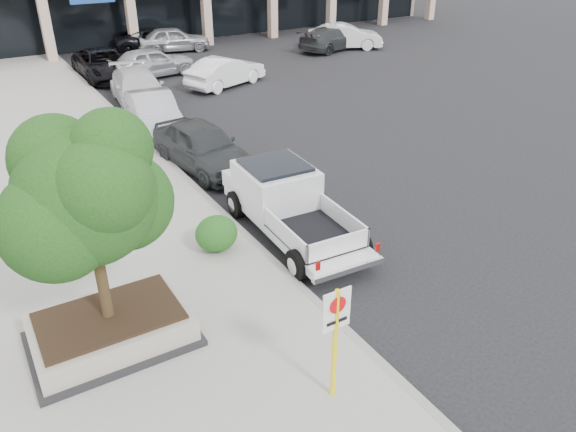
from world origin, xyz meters
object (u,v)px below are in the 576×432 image
Objects in this scene: planter_tree at (92,193)px; planter at (111,329)px; no_parking_sign at (336,330)px; curb_car_d at (104,64)px; lot_car_f at (345,36)px; curb_car_b at (154,113)px; lot_car_a at (152,62)px; lot_car_b at (226,72)px; curb_car_c at (139,88)px; pickup_truck at (293,207)px; lot_car_d at (154,39)px; lot_car_e at (173,39)px; lot_car_c at (332,38)px; curb_car_a at (203,146)px.

planter is at bearing -131.03° from planter_tree.
no_parking_sign is 0.43× the size of curb_car_d.
planter is 0.67× the size of lot_car_f.
planter_tree reaches higher than curb_car_b.
curb_car_d is at bearing 115.91° from lot_car_f.
lot_car_a is 13.15m from lot_car_f.
curb_car_c is at bearing 78.66° from lot_car_b.
pickup_truck is at bearing -83.57° from curb_car_c.
curb_car_d reaches higher than lot_car_d.
curb_car_c is 16.09m from lot_car_f.
pickup_truck is (5.35, 1.83, -2.53)m from planter_tree.
curb_car_d is at bearing 75.47° from planter.
lot_car_e is at bearing 74.51° from no_parking_sign.
curb_car_b is at bearing 82.34° from no_parking_sign.
pickup_truck reaches higher than lot_car_e.
lot_car_c is 1.06× the size of lot_car_f.
curb_car_a is 8.35m from curb_car_c.
planter is 0.59× the size of curb_car_d.
lot_car_f is (15.71, 13.34, -0.02)m from curb_car_a.
curb_car_a reaches higher than lot_car_b.
lot_car_d is 1.31m from lot_car_e.
curb_car_a is 0.94× the size of lot_car_c.
curb_car_c is 1.16× the size of lot_car_e.
lot_car_c is at bearing 35.45° from curb_car_a.
curb_car_d is at bearing 139.62° from lot_car_e.
curb_car_c is at bearing 88.50° from curb_car_b.
no_parking_sign is 0.41× the size of pickup_truck.
lot_car_e is at bearing 91.53° from lot_car_f.
planter is at bearing -157.57° from pickup_truck.
lot_car_a is at bearing 79.13° from curb_car_b.
lot_car_b is 0.94× the size of lot_car_f.
planter is at bearing 170.83° from lot_car_d.
lot_car_a is 4.54m from lot_car_b.
lot_car_c is (14.45, -0.48, -0.02)m from curb_car_d.
lot_car_d is at bearing 68.78° from curb_car_a.
lot_car_a is (2.15, 4.52, 0.03)m from curb_car_c.
curb_car_a reaches higher than lot_car_e.
planter is 0.68× the size of curb_car_a.
curb_car_d is 1.21× the size of lot_car_b.
curb_car_b is 0.88× the size of curb_car_c.
planter is 0.69× the size of curb_car_b.
curb_car_d is 6.98m from lot_car_d.
lot_car_f is (15.49, 18.92, -0.10)m from pickup_truck.
planter_tree reaches higher than no_parking_sign.
lot_car_e is (10.98, 25.66, -2.64)m from planter_tree.
lot_car_e is (5.55, 4.34, 0.02)m from curb_car_d.
curb_car_b is (5.09, 12.07, 0.29)m from planter.
planter is at bearing -105.55° from curb_car_b.
lot_car_f is at bearing 25.39° from curb_car_c.
no_parking_sign reaches higher than lot_car_b.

